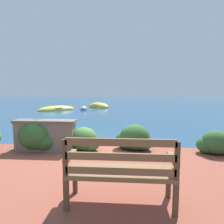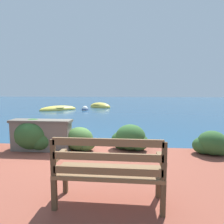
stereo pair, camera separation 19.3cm
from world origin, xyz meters
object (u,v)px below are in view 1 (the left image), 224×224
object	(u,v)px
rowboat_mid	(99,107)
mooring_buoy	(84,109)
park_bench	(120,170)
rowboat_nearest	(57,109)

from	to	relation	value
rowboat_mid	mooring_buoy	xyz separation A→B (m)	(-0.85, -2.64, 0.02)
park_bench	rowboat_mid	world-z (taller)	park_bench
rowboat_nearest	mooring_buoy	xyz separation A→B (m)	(2.26, 0.05, 0.04)
rowboat_mid	park_bench	bearing A→B (deg)	136.10
mooring_buoy	rowboat_nearest	bearing A→B (deg)	-178.86
rowboat_nearest	mooring_buoy	bearing A→B (deg)	-38.97
park_bench	rowboat_mid	xyz separation A→B (m)	(-2.64, 16.30, -0.63)
mooring_buoy	park_bench	bearing A→B (deg)	-75.65
rowboat_nearest	rowboat_mid	size ratio (longest dim) A/B	1.17
park_bench	rowboat_nearest	world-z (taller)	park_bench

